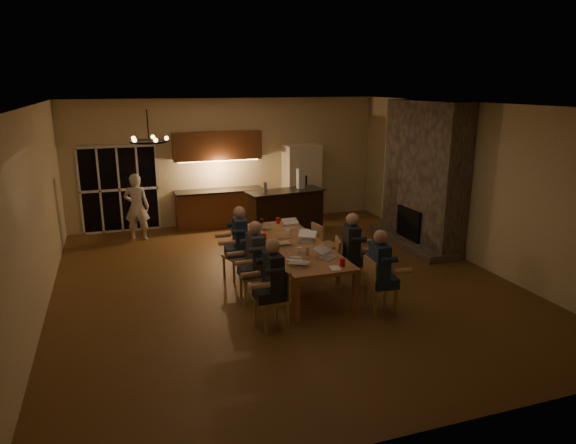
{
  "coord_description": "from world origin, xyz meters",
  "views": [
    {
      "loc": [
        -2.76,
        -8.44,
        3.55
      ],
      "look_at": [
        0.21,
        0.3,
        1.05
      ],
      "focal_mm": 32.0,
      "sensor_mm": 36.0,
      "label": 1
    }
  ],
  "objects_px": {
    "plate_near": "(325,251)",
    "plate_far": "(305,231)",
    "laptop_e": "(263,223)",
    "mug_mid": "(288,232)",
    "chair_right_far": "(326,245)",
    "person_left_far": "(240,242)",
    "mug_front": "(300,250)",
    "chandelier": "(149,142)",
    "person_right_near": "(379,272)",
    "chair_right_mid": "(348,262)",
    "bar_island": "(285,212)",
    "chair_left_far": "(237,256)",
    "person_left_mid": "(256,261)",
    "laptop_c": "(281,238)",
    "bar_bottle": "(265,187)",
    "plate_left": "(294,259)",
    "refrigerator": "(301,183)",
    "person_right_mid": "(351,251)",
    "can_silver": "(307,252)",
    "standing_person": "(137,207)",
    "laptop_a": "(299,257)",
    "laptop_f": "(292,223)",
    "redcup_mid": "(264,237)",
    "can_cola": "(261,222)",
    "chair_right_near": "(381,284)",
    "laptop_d": "(307,236)",
    "laptop_b": "(328,251)",
    "redcup_near": "(342,262)",
    "chair_left_mid": "(253,275)",
    "redcup_far": "(278,220)",
    "dining_table": "(294,263)"
  },
  "relations": [
    {
      "from": "laptop_e",
      "to": "plate_left",
      "type": "relative_size",
      "value": 1.2
    },
    {
      "from": "can_silver",
      "to": "plate_near",
      "type": "xyz_separation_m",
      "value": [
        0.35,
        0.08,
        -0.05
      ]
    },
    {
      "from": "chair_right_mid",
      "to": "laptop_e",
      "type": "height_order",
      "value": "laptop_e"
    },
    {
      "from": "standing_person",
      "to": "laptop_a",
      "type": "height_order",
      "value": "standing_person"
    },
    {
      "from": "plate_near",
      "to": "plate_far",
      "type": "distance_m",
      "value": 1.3
    },
    {
      "from": "person_left_mid",
      "to": "laptop_e",
      "type": "height_order",
      "value": "person_left_mid"
    },
    {
      "from": "person_left_mid",
      "to": "laptop_c",
      "type": "distance_m",
      "value": 0.89
    },
    {
      "from": "standing_person",
      "to": "chair_right_near",
      "type": "bearing_deg",
      "value": 138.92
    },
    {
      "from": "bar_island",
      "to": "laptop_a",
      "type": "relative_size",
      "value": 5.83
    },
    {
      "from": "laptop_d",
      "to": "bar_bottle",
      "type": "relative_size",
      "value": 1.33
    },
    {
      "from": "laptop_a",
      "to": "plate_left",
      "type": "bearing_deg",
      "value": -56.91
    },
    {
      "from": "plate_left",
      "to": "person_right_near",
      "type": "bearing_deg",
      "value": -36.35
    },
    {
      "from": "bar_island",
      "to": "chair_left_far",
      "type": "xyz_separation_m",
      "value": [
        -1.79,
        -2.49,
        -0.1
      ]
    },
    {
      "from": "chair_right_mid",
      "to": "can_silver",
      "type": "distance_m",
      "value": 0.97
    },
    {
      "from": "laptop_c",
      "to": "person_left_far",
      "type": "bearing_deg",
      "value": -36.8
    },
    {
      "from": "chair_right_far",
      "to": "laptop_d",
      "type": "bearing_deg",
      "value": 124.77
    },
    {
      "from": "laptop_b",
      "to": "redcup_near",
      "type": "distance_m",
      "value": 0.44
    },
    {
      "from": "chair_right_near",
      "to": "laptop_e",
      "type": "xyz_separation_m",
      "value": [
        -1.17,
        2.73,
        0.42
      ]
    },
    {
      "from": "laptop_e",
      "to": "can_cola",
      "type": "distance_m",
      "value": 0.3
    },
    {
      "from": "laptop_e",
      "to": "mug_mid",
      "type": "bearing_deg",
      "value": 140.26
    },
    {
      "from": "chair_left_mid",
      "to": "chair_right_mid",
      "type": "xyz_separation_m",
      "value": [
        1.78,
        0.06,
        0.0
      ]
    },
    {
      "from": "can_cola",
      "to": "plate_near",
      "type": "relative_size",
      "value": 0.51
    },
    {
      "from": "laptop_f",
      "to": "redcup_mid",
      "type": "distance_m",
      "value": 0.93
    },
    {
      "from": "person_right_mid",
      "to": "laptop_f",
      "type": "bearing_deg",
      "value": 32.78
    },
    {
      "from": "chair_right_near",
      "to": "person_left_mid",
      "type": "xyz_separation_m",
      "value": [
        -1.78,
        1.05,
        0.24
      ]
    },
    {
      "from": "dining_table",
      "to": "chair_left_far",
      "type": "xyz_separation_m",
      "value": [
        -0.93,
        0.56,
        0.07
      ]
    },
    {
      "from": "chandelier",
      "to": "laptop_f",
      "type": "height_order",
      "value": "chandelier"
    },
    {
      "from": "laptop_e",
      "to": "person_right_near",
      "type": "bearing_deg",
      "value": 133.04
    },
    {
      "from": "person_left_far",
      "to": "laptop_f",
      "type": "distance_m",
      "value": 1.24
    },
    {
      "from": "chair_right_mid",
      "to": "plate_near",
      "type": "xyz_separation_m",
      "value": [
        -0.52,
        -0.13,
        0.31
      ]
    },
    {
      "from": "laptop_b",
      "to": "bar_bottle",
      "type": "height_order",
      "value": "bar_bottle"
    },
    {
      "from": "bar_island",
      "to": "person_left_mid",
      "type": "xyz_separation_m",
      "value": [
        -1.72,
        -3.58,
        0.15
      ]
    },
    {
      "from": "person_left_mid",
      "to": "laptop_c",
      "type": "bearing_deg",
      "value": 130.57
    },
    {
      "from": "chair_right_far",
      "to": "person_left_far",
      "type": "height_order",
      "value": "person_left_far"
    },
    {
      "from": "chandelier",
      "to": "mug_mid",
      "type": "relative_size",
      "value": 5.28
    },
    {
      "from": "redcup_far",
      "to": "plate_far",
      "type": "xyz_separation_m",
      "value": [
        0.32,
        -0.72,
        -0.05
      ]
    },
    {
      "from": "refrigerator",
      "to": "redcup_mid",
      "type": "xyz_separation_m",
      "value": [
        -2.16,
        -3.84,
        -0.19
      ]
    },
    {
      "from": "chandelier",
      "to": "mug_front",
      "type": "distance_m",
      "value": 3.08
    },
    {
      "from": "plate_near",
      "to": "plate_far",
      "type": "height_order",
      "value": "same"
    },
    {
      "from": "chandelier",
      "to": "laptop_a",
      "type": "height_order",
      "value": "chandelier"
    },
    {
      "from": "refrigerator",
      "to": "person_right_mid",
      "type": "bearing_deg",
      "value": -99.76
    },
    {
      "from": "plate_left",
      "to": "chair_right_mid",
      "type": "bearing_deg",
      "value": 17.62
    },
    {
      "from": "laptop_f",
      "to": "person_right_mid",
      "type": "bearing_deg",
      "value": -69.81
    },
    {
      "from": "redcup_near",
      "to": "plate_near",
      "type": "bearing_deg",
      "value": 88.52
    },
    {
      "from": "chair_right_far",
      "to": "laptop_e",
      "type": "distance_m",
      "value": 1.33
    },
    {
      "from": "laptop_f",
      "to": "bar_bottle",
      "type": "bearing_deg",
      "value": 87.83
    },
    {
      "from": "mug_front",
      "to": "chandelier",
      "type": "bearing_deg",
      "value": -174.59
    },
    {
      "from": "redcup_near",
      "to": "bar_bottle",
      "type": "height_order",
      "value": "bar_bottle"
    },
    {
      "from": "redcup_mid",
      "to": "plate_far",
      "type": "distance_m",
      "value": 0.97
    },
    {
      "from": "bar_island",
      "to": "bar_bottle",
      "type": "distance_m",
      "value": 0.84
    }
  ]
}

